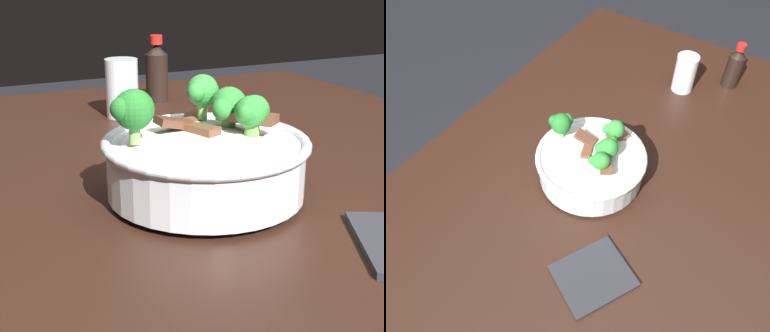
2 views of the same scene
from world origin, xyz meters
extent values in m
cube|color=black|center=(0.00, 0.00, 0.80)|extent=(1.52, 0.99, 0.05)
cube|color=black|center=(0.68, -0.41, 0.39)|extent=(0.09, 0.09, 0.78)
cylinder|color=silver|center=(0.06, 0.09, 0.83)|extent=(0.10, 0.10, 0.01)
cylinder|color=silver|center=(0.06, 0.09, 0.86)|extent=(0.24, 0.24, 0.06)
torus|color=silver|center=(0.06, 0.09, 0.90)|extent=(0.25, 0.25, 0.01)
ellipsoid|color=white|center=(0.06, 0.09, 0.89)|extent=(0.22, 0.22, 0.05)
cube|color=#563323|center=(0.08, 0.12, 0.92)|extent=(0.03, 0.05, 0.02)
cube|color=brown|center=(0.06, 0.10, 0.91)|extent=(0.05, 0.04, 0.01)
cube|color=brown|center=(0.13, 0.07, 0.91)|extent=(0.06, 0.05, 0.02)
cube|color=brown|center=(0.05, 0.05, 0.93)|extent=(0.07, 0.06, 0.01)
cylinder|color=#6BA84C|center=(0.03, 0.05, 0.91)|extent=(0.01, 0.01, 0.02)
sphere|color=#2D8433|center=(0.03, 0.05, 0.94)|extent=(0.04, 0.04, 0.04)
sphere|color=#2D8433|center=(0.04, 0.04, 0.94)|extent=(0.02, 0.02, 0.02)
sphere|color=#2D8433|center=(0.02, 0.06, 0.94)|extent=(0.02, 0.02, 0.02)
cylinder|color=#5B9947|center=(0.03, 0.05, 0.91)|extent=(0.01, 0.01, 0.02)
sphere|color=#2D8433|center=(0.03, 0.05, 0.94)|extent=(0.04, 0.04, 0.04)
sphere|color=#2D8433|center=(0.04, 0.06, 0.94)|extent=(0.02, 0.02, 0.02)
sphere|color=#2D8433|center=(0.02, 0.07, 0.94)|extent=(0.02, 0.02, 0.02)
cylinder|color=#7AB256|center=(0.07, 0.18, 0.92)|extent=(0.01, 0.01, 0.02)
sphere|color=#237028|center=(0.07, 0.18, 0.94)|extent=(0.05, 0.05, 0.05)
sphere|color=#237028|center=(0.09, 0.18, 0.95)|extent=(0.03, 0.03, 0.03)
sphere|color=#237028|center=(0.07, 0.20, 0.95)|extent=(0.03, 0.03, 0.03)
cylinder|color=#7AB256|center=(0.12, 0.07, 0.92)|extent=(0.01, 0.01, 0.03)
sphere|color=green|center=(0.12, 0.07, 0.95)|extent=(0.04, 0.04, 0.04)
sphere|color=green|center=(0.13, 0.07, 0.94)|extent=(0.02, 0.02, 0.02)
sphere|color=green|center=(0.11, 0.08, 0.95)|extent=(0.02, 0.02, 0.02)
cylinder|color=#5B9947|center=(0.07, 0.06, 0.91)|extent=(0.02, 0.02, 0.02)
sphere|color=#2D8433|center=(0.07, 0.06, 0.94)|extent=(0.04, 0.04, 0.04)
sphere|color=#2D8433|center=(0.09, 0.06, 0.94)|extent=(0.03, 0.03, 0.03)
sphere|color=#2D8433|center=(0.06, 0.07, 0.93)|extent=(0.03, 0.03, 0.03)
cylinder|color=white|center=(0.49, 0.05, 0.83)|extent=(0.06, 0.06, 0.00)
cylinder|color=white|center=(0.49, 0.05, 0.88)|extent=(0.06, 0.06, 0.11)
cylinder|color=silver|center=(0.49, 0.05, 0.85)|extent=(0.05, 0.05, 0.04)
cylinder|color=black|center=(0.58, -0.06, 0.87)|extent=(0.05, 0.05, 0.10)
cone|color=black|center=(0.58, -0.06, 0.93)|extent=(0.04, 0.04, 0.02)
cylinder|color=red|center=(0.58, -0.06, 0.95)|extent=(0.02, 0.02, 0.02)
camera|label=1|loc=(-0.54, 0.40, 1.10)|focal=55.57mm
camera|label=2|loc=(-0.45, -0.21, 1.55)|focal=37.29mm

